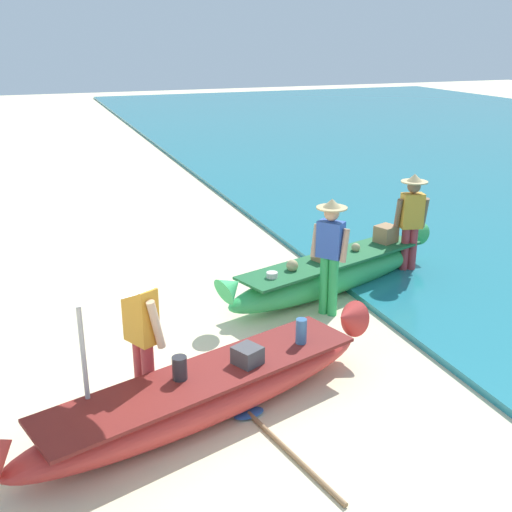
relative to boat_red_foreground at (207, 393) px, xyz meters
The scene contains 8 objects.
ground_plane 0.76m from the boat_red_foreground, behind, with size 80.00×80.00×0.00m, color beige.
boat_red_foreground is the anchor object (origin of this frame).
boat_green_midground 3.92m from the boat_red_foreground, 42.52° to the left, with size 4.36×1.94×0.86m.
person_vendor_hatted 3.17m from the boat_red_foreground, 38.38° to the left, with size 0.49×0.55×1.76m.
person_tourist_customer 0.97m from the boat_red_foreground, 146.84° to the left, with size 0.43×0.58×1.69m.
person_vendor_assistant 5.34m from the boat_red_foreground, 33.14° to the left, with size 0.58×0.44×1.76m.
patio_umbrella_large 2.22m from the boat_red_foreground, behind, with size 2.01×2.01×2.36m.
paddle 0.91m from the boat_red_foreground, 52.48° to the right, with size 0.54×1.77×0.05m.
Camera 1 is at (-0.86, -5.81, 3.95)m, focal length 44.11 mm.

